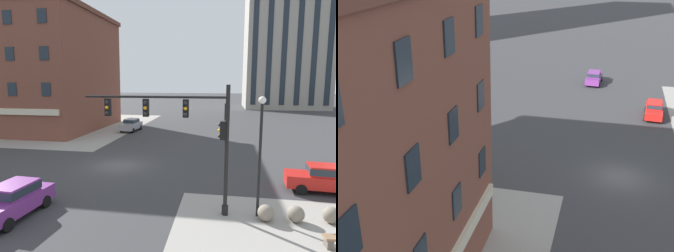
# 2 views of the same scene
# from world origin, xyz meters

# --- Properties ---
(ground_plane) EXTENTS (320.00, 320.00, 0.00)m
(ground_plane) POSITION_xyz_m (0.00, 0.00, 0.00)
(ground_plane) COLOR #38383A
(car_main_northbound_near) EXTENTS (4.52, 2.14, 1.68)m
(car_main_northbound_near) POSITION_xyz_m (14.36, -3.29, 0.92)
(car_main_northbound_near) COLOR red
(car_main_northbound_near) RESTS_ON ground
(car_main_southbound_far) EXTENTS (2.17, 4.53, 1.68)m
(car_main_southbound_far) POSITION_xyz_m (-4.13, 16.67, 0.92)
(car_main_southbound_far) COLOR #99999E
(car_main_southbound_far) RESTS_ON ground
(car_cross_eastbound) EXTENTS (4.50, 2.09, 1.68)m
(car_cross_eastbound) POSITION_xyz_m (25.06, 3.63, 0.92)
(car_cross_eastbound) COLOR #7A3389
(car_cross_eastbound) RESTS_ON ground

